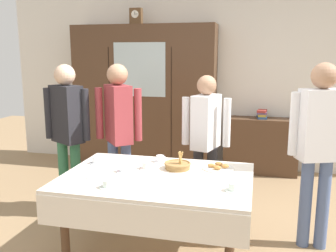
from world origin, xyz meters
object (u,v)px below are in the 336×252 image
Objects in this scene: spoon_mid_left at (88,185)px; spoon_front_edge at (84,178)px; tea_cup_center at (124,169)px; dining_table at (156,188)px; tea_cup_back_edge at (160,159)px; person_by_cabinet at (206,133)px; person_behind_table_left at (319,138)px; tea_cup_mid_right at (107,184)px; tea_cup_near_right at (233,187)px; wall_cabinet at (144,97)px; bookshelf_low at (260,146)px; person_beside_shelf at (119,125)px; mantel_clock at (136,16)px; tea_cup_front_edge at (97,161)px; pastry_plate at (218,167)px; bread_basket at (178,165)px; person_near_right_end at (67,125)px; tea_cup_near_left at (146,166)px; book_stack at (262,114)px.

spoon_mid_left and spoon_front_edge have the same top height.
dining_table is at bearing -11.26° from tea_cup_center.
person_by_cabinet reaches higher than tea_cup_back_edge.
spoon_front_edge is 2.06m from person_behind_table_left.
tea_cup_mid_right is at bearing -113.14° from person_by_cabinet.
tea_cup_near_right reaches higher than spoon_mid_left.
bookshelf_low is (1.77, 0.05, -0.68)m from wall_cabinet.
spoon_mid_left is 0.07× the size of person_beside_shelf.
spoon_mid_left is (-0.16, -0.38, -0.02)m from tea_cup_center.
spoon_mid_left is 1.00× the size of spoon_front_edge.
spoon_mid_left is at bearing 175.61° from tea_cup_mid_right.
mantel_clock is 0.14× the size of person_behind_table_left.
tea_cup_near_right is at bearing -39.62° from tea_cup_back_edge.
mantel_clock reaches higher than tea_cup_front_edge.
tea_cup_mid_right is at bearing -4.39° from spoon_mid_left.
wall_cabinet is 3.04m from person_behind_table_left.
person_behind_table_left reaches higher than bookshelf_low.
person_by_cabinet is at bearing 66.86° from tea_cup_mid_right.
pastry_plate is (0.56, -0.09, -0.01)m from tea_cup_back_edge.
tea_cup_mid_right is at bearing -125.60° from bread_basket.
person_by_cabinet is at bearing -109.81° from bookshelf_low.
person_near_right_end is (-0.16, -1.90, -1.29)m from mantel_clock.
tea_cup_back_edge is at bearing -113.07° from bookshelf_low.
person_behind_table_left is at bearing 45.97° from tea_cup_near_right.
pastry_plate is (0.62, 0.15, -0.01)m from tea_cup_near_left.
tea_cup_front_edge is at bearing -161.78° from tea_cup_back_edge.
person_by_cabinet is at bearing 107.77° from tea_cup_near_right.
person_by_cabinet is at bearing 58.11° from tea_cup_center.
tea_cup_near_left is at bearing 40.07° from spoon_front_edge.
bread_basket is at bearing -66.15° from wall_cabinet.
tea_cup_center reaches higher than spoon_front_edge.
pastry_plate is at bearing 13.16° from bread_basket.
person_beside_shelf is (0.27, -1.79, -0.08)m from wall_cabinet.
dining_table is 12.20× the size of tea_cup_near_left.
spoon_front_edge is (0.44, -2.76, -1.55)m from mantel_clock.
person_beside_shelf reaches higher than book_stack.
mantel_clock is at bearing 138.95° from person_behind_table_left.
tea_cup_mid_right is at bearing -106.00° from tea_cup_back_edge.
tea_cup_front_edge is 1.20m from person_by_cabinet.
tea_cup_center reaches higher than pastry_plate.
pastry_plate is at bearing -166.97° from person_behind_table_left.
person_beside_shelf is (-0.17, 1.12, 0.26)m from spoon_mid_left.
tea_cup_near_right is 0.08× the size of person_beside_shelf.
wall_cabinet is at bearing -178.36° from bookshelf_low.
dining_table is at bearing -68.62° from mantel_clock.
wall_cabinet is at bearing 96.31° from tea_cup_front_edge.
mantel_clock is 3.34m from spoon_mid_left.
person_behind_table_left is at bearing 13.18° from tea_cup_near_left.
tea_cup_mid_right is (0.35, -0.57, 0.00)m from tea_cup_front_edge.
mantel_clock is at bearing 99.13° from spoon_front_edge.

